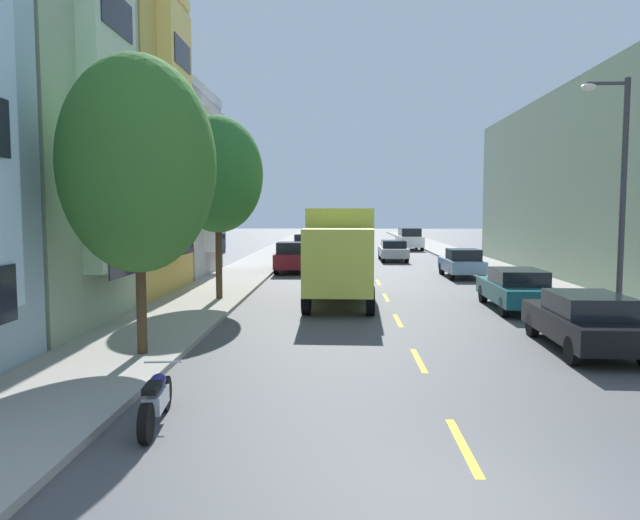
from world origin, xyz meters
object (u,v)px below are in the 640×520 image
street_tree_second (218,174)px  street_lamp (618,185)px  parked_wagon_forest (313,241)px  parked_pickup_burgundy (294,257)px  parked_hatchback_champagne (316,238)px  parked_sedan_teal (516,288)px  parked_sedan_black (585,320)px  parked_motorcycle (156,400)px  parked_suv_white (409,239)px  delivery_box_truck (341,250)px  moving_silver_sedan (393,250)px  parked_pickup_navy (308,246)px  parked_hatchback_sky (462,263)px  street_tree_nearest (138,165)px

street_tree_second → street_lamp: bearing=-22.7°
parked_wagon_forest → parked_pickup_burgundy: parked_pickup_burgundy is taller
parked_hatchback_champagne → parked_sedan_teal: bearing=-77.6°
parked_pickup_burgundy → parked_sedan_teal: bearing=-55.4°
parked_sedan_black → parked_motorcycle: 10.50m
parked_suv_white → parked_hatchback_champagne: (-8.58, 7.03, -0.23)m
delivery_box_truck → parked_sedan_teal: (6.11, -1.68, -1.22)m
parked_sedan_teal → parked_motorcycle: 14.69m
moving_silver_sedan → parked_pickup_navy: bearing=150.8°
parked_pickup_navy → parked_motorcycle: size_ratio=2.59×
street_lamp → parked_pickup_navy: street_lamp is taller
parked_suv_white → parked_pickup_navy: (-8.57, -8.53, -0.16)m
parked_hatchback_sky → parked_suv_white: bearing=90.4°
parked_suv_white → parked_sedan_teal: 32.14m
street_tree_nearest → parked_sedan_black: street_tree_nearest is taller
moving_silver_sedan → parked_hatchback_champagne: bearing=107.8°
street_tree_nearest → parked_hatchback_champagne: 46.68m
street_tree_second → delivery_box_truck: size_ratio=0.94×
parked_pickup_burgundy → moving_silver_sedan: 9.78m
delivery_box_truck → parked_suv_white: 31.07m
parked_pickup_burgundy → street_tree_second: bearing=-99.8°
parked_sedan_black → parked_wagon_forest: bearing=102.6°
parked_suv_white → parked_wagon_forest: 8.58m
parked_sedan_black → parked_suv_white: (0.08, 38.22, 0.24)m
parked_hatchback_champagne → parked_wagon_forest: (0.01, -7.31, 0.05)m
street_tree_nearest → parked_suv_white: size_ratio=1.41×
street_lamp → parked_suv_white: bearing=92.7°
parked_sedan_teal → moving_silver_sedan: size_ratio=1.01×
parked_sedan_black → parked_sedan_teal: size_ratio=1.00×
street_tree_second → parked_pickup_burgundy: bearing=80.2°
street_tree_second → parked_suv_white: bearing=70.8°
street_tree_second → parked_sedan_black: street_tree_second is taller
street_lamp → parked_sedan_black: (-1.74, -2.35, -3.42)m
parked_pickup_navy → parked_motorcycle: (-0.46, -35.16, -0.42)m
street_tree_nearest → parked_wagon_forest: size_ratio=1.44×
delivery_box_truck → parked_suv_white: (6.08, 30.46, -0.98)m
street_lamp → moving_silver_sedan: bearing=99.8°
parked_suv_white → parked_motorcycle: bearing=-101.7°
delivery_box_truck → moving_silver_sedan: size_ratio=1.62×
parked_suv_white → moving_silver_sedan: 12.19m
street_tree_nearest → delivery_box_truck: bearing=62.9°
street_tree_second → parked_hatchback_champagne: street_tree_second is taller
street_tree_second → parked_hatchback_sky: bearing=38.5°
delivery_box_truck → parked_hatchback_sky: (6.25, 8.37, -1.21)m
parked_sedan_black → parked_hatchback_sky: 16.14m
parked_sedan_black → parked_hatchback_sky: bearing=89.1°
parked_wagon_forest → street_tree_second: bearing=-94.0°
parked_pickup_burgundy → moving_silver_sedan: size_ratio=1.19×
parked_sedan_teal → parked_motorcycle: (-9.07, -11.55, -0.34)m
parked_sedan_teal → parked_motorcycle: parked_sedan_teal is taller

